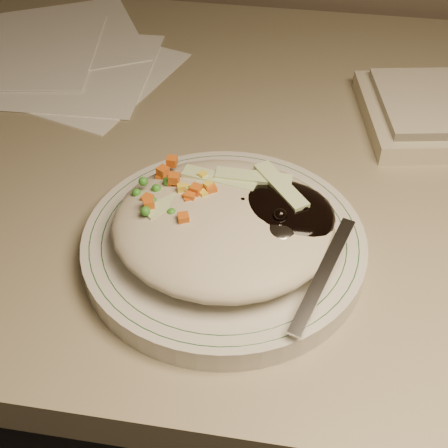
# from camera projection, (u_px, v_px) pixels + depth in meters

# --- Properties ---
(desk) EXTENTS (1.40, 0.70, 0.74)m
(desk) POSITION_uv_depth(u_px,v_px,m) (294.00, 271.00, 0.82)
(desk) COLOR gray
(desk) RESTS_ON ground
(plate) EXTENTS (0.25, 0.25, 0.02)m
(plate) POSITION_uv_depth(u_px,v_px,m) (224.00, 245.00, 0.56)
(plate) COLOR beige
(plate) RESTS_ON desk
(plate_rim) EXTENTS (0.24, 0.24, 0.00)m
(plate_rim) POSITION_uv_depth(u_px,v_px,m) (224.00, 237.00, 0.55)
(plate_rim) COLOR #144723
(plate_rim) RESTS_ON plate
(meal) EXTENTS (0.21, 0.19, 0.05)m
(meal) POSITION_uv_depth(u_px,v_px,m) (229.00, 220.00, 0.53)
(meal) COLOR #B7AE94
(meal) RESTS_ON plate
(papers) EXTENTS (0.44, 0.36, 0.00)m
(papers) POSITION_uv_depth(u_px,v_px,m) (25.00, 56.00, 0.83)
(papers) COLOR white
(papers) RESTS_ON desk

